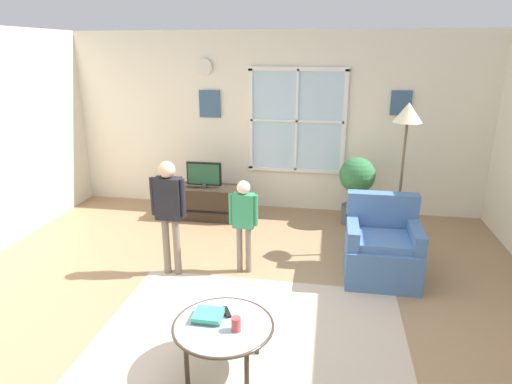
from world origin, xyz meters
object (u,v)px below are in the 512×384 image
at_px(remote_near_books, 227,312).
at_px(potted_plant_by_window, 357,184).
at_px(tv_stand, 205,202).
at_px(book_stack, 208,316).
at_px(television, 204,174).
at_px(armchair, 382,249).
at_px(coffee_table, 223,327).
at_px(person_green_shirt, 244,216).
at_px(cup, 236,324).
at_px(floor_lamp, 407,129).
at_px(person_black_shirt, 169,205).

height_order(remote_near_books, potted_plant_by_window, potted_plant_by_window).
bearing_deg(tv_stand, remote_near_books, -70.82).
distance_m(tv_stand, book_stack, 3.20).
height_order(television, armchair, armchair).
relative_size(coffee_table, person_green_shirt, 0.73).
height_order(armchair, cup, armchair).
distance_m(coffee_table, potted_plant_by_window, 3.45).
xyz_separation_m(television, floor_lamp, (2.59, -0.75, 0.85)).
height_order(television, person_green_shirt, person_green_shirt).
bearing_deg(television, book_stack, -73.45).
relative_size(remote_near_books, person_black_shirt, 0.11).
xyz_separation_m(armchair, floor_lamp, (0.23, 0.64, 1.19)).
height_order(remote_near_books, person_black_shirt, person_black_shirt).
bearing_deg(coffee_table, television, 108.48).
bearing_deg(remote_near_books, person_black_shirt, 126.01).
relative_size(coffee_table, floor_lamp, 0.43).
relative_size(television, floor_lamp, 0.28).
xyz_separation_m(cup, person_green_shirt, (-0.27, 1.63, 0.20)).
distance_m(book_stack, person_green_shirt, 1.54).
distance_m(coffee_table, remote_near_books, 0.15).
xyz_separation_m(coffee_table, floor_lamp, (1.55, 2.36, 1.14)).
relative_size(tv_stand, potted_plant_by_window, 1.12).
xyz_separation_m(book_stack, cup, (0.24, -0.11, 0.03)).
distance_m(cup, floor_lamp, 3.00).
height_order(tv_stand, person_black_shirt, person_black_shirt).
bearing_deg(person_black_shirt, cup, -54.71).
distance_m(television, floor_lamp, 2.83).
xyz_separation_m(tv_stand, armchair, (2.36, -1.39, 0.09)).
bearing_deg(potted_plant_by_window, book_stack, -111.07).
bearing_deg(tv_stand, potted_plant_by_window, 3.88).
bearing_deg(person_green_shirt, tv_stand, 119.89).
height_order(coffee_table, book_stack, book_stack).
relative_size(remote_near_books, person_green_shirt, 0.13).
distance_m(tv_stand, armchair, 2.74).
xyz_separation_m(remote_near_books, potted_plant_by_window, (1.11, 3.11, 0.16)).
bearing_deg(television, potted_plant_by_window, 3.96).
distance_m(armchair, book_stack, 2.21).
xyz_separation_m(tv_stand, coffee_table, (1.04, -3.12, 0.14)).
bearing_deg(person_green_shirt, book_stack, -89.03).
bearing_deg(television, floor_lamp, -16.25).
bearing_deg(television, person_black_shirt, -86.04).
bearing_deg(cup, floor_lamp, 59.28).
xyz_separation_m(cup, floor_lamp, (1.43, 2.41, 1.06)).
bearing_deg(person_black_shirt, armchair, 8.06).
height_order(person_black_shirt, floor_lamp, floor_lamp).
distance_m(tv_stand, person_black_shirt, 1.80).
height_order(person_black_shirt, potted_plant_by_window, person_black_shirt).
bearing_deg(potted_plant_by_window, person_black_shirt, -137.55).
xyz_separation_m(tv_stand, person_green_shirt, (0.88, -1.54, 0.42)).
xyz_separation_m(television, coffee_table, (1.04, -3.11, -0.28)).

